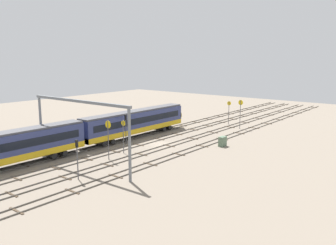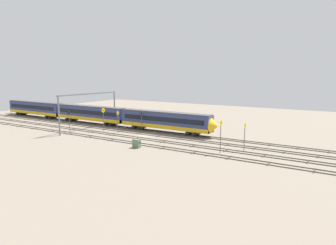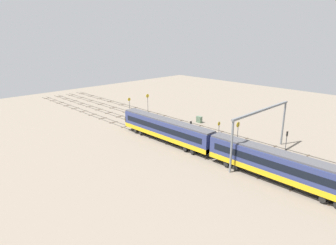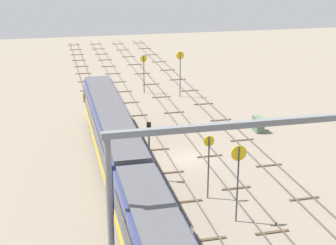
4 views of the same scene
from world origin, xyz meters
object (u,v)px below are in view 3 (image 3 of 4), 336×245
object	(u,v)px
train	(276,165)
speed_sign_mid_trackside	(238,131)
speed_sign_distant_end	(219,131)
speed_sign_far_trackside	(148,101)
signal_light_trackside_departure	(191,130)
relay_cabinet	(199,119)
speed_sign_near_foreground	(129,104)
signal_light_trackside_approach	(286,140)
overhead_gantry	(262,121)

from	to	relation	value
train	speed_sign_mid_trackside	world-z (taller)	speed_sign_mid_trackside
train	speed_sign_distant_end	distance (m)	16.29
speed_sign_far_trackside	signal_light_trackside_departure	size ratio (longest dim) A/B	1.18
speed_sign_mid_trackside	speed_sign_distant_end	xyz separation A→B (m)	(3.80, 0.86, -0.61)
speed_sign_far_trackside	train	bearing A→B (deg)	165.35
train	relay_cabinet	size ratio (longest dim) A/B	46.55
speed_sign_near_foreground	signal_light_trackside_approach	distance (m)	42.94
speed_sign_far_trackside	speed_sign_mid_trackside	bearing A→B (deg)	172.35
train	overhead_gantry	size ratio (longest dim) A/B	4.00
speed_sign_near_foreground	speed_sign_mid_trackside	distance (m)	34.71
speed_sign_near_foreground	speed_sign_far_trackside	xyz separation A→B (m)	(-2.86, -4.20, 0.60)
overhead_gantry	speed_sign_far_trackside	world-z (taller)	overhead_gantry
signal_light_trackside_departure	speed_sign_distant_end	bearing A→B (deg)	-138.96
speed_sign_far_trackside	speed_sign_distant_end	distance (m)	28.52
speed_sign_mid_trackside	speed_sign_distant_end	size ratio (longest dim) A/B	1.12
signal_light_trackside_approach	overhead_gantry	bearing A→B (deg)	47.60
overhead_gantry	signal_light_trackside_approach	world-z (taller)	overhead_gantry
overhead_gantry	speed_sign_mid_trackside	size ratio (longest dim) A/B	3.32
speed_sign_near_foreground	signal_light_trackside_departure	bearing A→B (deg)	170.17
speed_sign_near_foreground	speed_sign_mid_trackside	size ratio (longest dim) A/B	0.90
speed_sign_far_trackside	signal_light_trackside_approach	xyz separation A→B (m)	(-39.94, 0.79, -0.72)
train	speed_sign_distant_end	size ratio (longest dim) A/B	14.88
train	speed_sign_near_foreground	xyz separation A→B (m)	(45.98, -7.08, 0.63)
speed_sign_near_foreground	overhead_gantry	bearing A→B (deg)	179.69
train	speed_sign_near_foreground	distance (m)	46.53
speed_sign_mid_trackside	signal_light_trackside_approach	world-z (taller)	speed_sign_mid_trackside
speed_sign_distant_end	speed_sign_near_foreground	bearing A→B (deg)	-1.73
train	signal_light_trackside_departure	distance (m)	19.47
speed_sign_far_trackside	signal_light_trackside_approach	distance (m)	39.95
speed_sign_mid_trackside	signal_light_trackside_departure	xyz separation A→B (m)	(8.04, 4.54, -0.55)
signal_light_trackside_approach	relay_cabinet	bearing A→B (deg)	-12.08
speed_sign_near_foreground	speed_sign_distant_end	size ratio (longest dim) A/B	1.00
overhead_gantry	speed_sign_near_foreground	distance (m)	39.65
speed_sign_far_trackside	speed_sign_distant_end	bearing A→B (deg)	169.63
speed_sign_near_foreground	speed_sign_mid_trackside	world-z (taller)	speed_sign_mid_trackside
overhead_gantry	speed_sign_near_foreground	world-z (taller)	overhead_gantry
speed_sign_distant_end	signal_light_trackside_departure	size ratio (longest dim) A/B	1.01
overhead_gantry	speed_sign_near_foreground	xyz separation A→B (m)	(39.49, -0.21, -3.51)
speed_sign_far_trackside	speed_sign_distant_end	world-z (taller)	speed_sign_far_trackside
speed_sign_mid_trackside	overhead_gantry	bearing A→B (deg)	178.42
speed_sign_far_trackside	speed_sign_distant_end	xyz separation A→B (m)	(-28.05, 5.13, -0.70)
train	speed_sign_near_foreground	bearing A→B (deg)	-8.75
signal_light_trackside_approach	speed_sign_near_foreground	bearing A→B (deg)	4.55
train	overhead_gantry	world-z (taller)	overhead_gantry
speed_sign_mid_trackside	speed_sign_distant_end	bearing A→B (deg)	12.69
speed_sign_near_foreground	speed_sign_distant_end	xyz separation A→B (m)	(-30.91, 0.94, -0.10)
train	relay_cabinet	distance (m)	32.43
signal_light_trackside_departure	relay_cabinet	distance (m)	16.28
overhead_gantry	speed_sign_far_trackside	xyz separation A→B (m)	(36.63, -4.41, -2.91)
speed_sign_near_foreground	relay_cabinet	world-z (taller)	speed_sign_near_foreground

